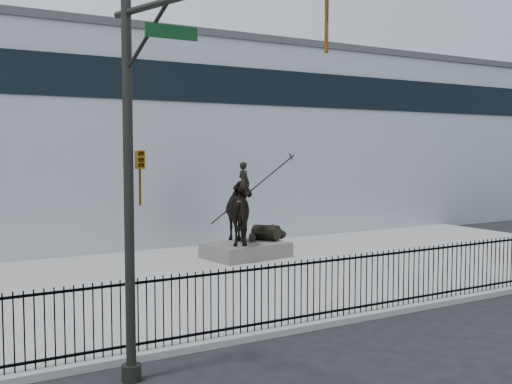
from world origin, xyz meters
TOP-DOWN VIEW (x-y plane):
  - ground at (0.00, 0.00)m, footprint 120.00×120.00m
  - plaza at (0.00, 7.00)m, footprint 30.00×12.00m
  - building at (0.00, 20.00)m, footprint 44.00×14.00m
  - picket_fence at (0.00, 1.25)m, footprint 22.10×0.10m
  - statue_plinth at (0.54, 9.42)m, footprint 3.20×2.39m
  - equestrian_statue at (0.60, 9.43)m, footprint 3.78×2.58m
  - traffic_signal_left at (-6.75, -0.62)m, footprint 1.52×4.84m

SIDE VIEW (x-z plane):
  - ground at x=0.00m, z-range 0.00..0.00m
  - plaza at x=0.00m, z-range 0.00..0.15m
  - statue_plinth at x=0.54m, z-range 0.15..0.71m
  - picket_fence at x=0.00m, z-range 0.15..1.65m
  - equestrian_statue at x=0.60m, z-range 0.26..3.48m
  - traffic_signal_left at x=-6.75m, z-range 0.53..7.53m
  - building at x=0.00m, z-range 0.00..9.00m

